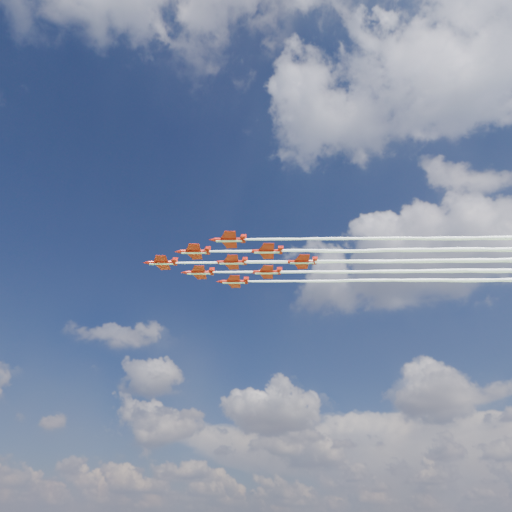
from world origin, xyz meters
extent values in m
cylinder|color=#B9150A|center=(-25.47, -10.95, 80.24)|extent=(7.50, 5.19, 1.12)
cone|color=#B9150A|center=(-29.80, -13.60, 80.24)|extent=(2.31, 2.01, 1.12)
cone|color=#B9150A|center=(-21.41, -8.46, 80.24)|extent=(1.83, 1.66, 1.01)
ellipsoid|color=black|center=(-27.20, -12.01, 80.70)|extent=(2.28, 1.89, 0.73)
cube|color=#B9150A|center=(-25.04, -10.68, 80.19)|extent=(7.64, 9.65, 0.14)
cube|color=#B9150A|center=(-22.02, -8.83, 80.24)|extent=(3.12, 3.85, 0.12)
cube|color=#B9150A|center=(-21.84, -8.72, 81.15)|extent=(1.46, 0.97, 1.83)
cube|color=white|center=(-25.47, -10.95, 79.73)|extent=(6.96, 4.75, 0.12)
cylinder|color=#B9150A|center=(-12.47, -10.94, 80.24)|extent=(7.50, 5.19, 1.12)
cone|color=#B9150A|center=(-16.80, -13.59, 80.24)|extent=(2.31, 2.01, 1.12)
cone|color=#B9150A|center=(-8.41, -8.45, 80.24)|extent=(1.83, 1.66, 1.01)
ellipsoid|color=black|center=(-14.20, -12.00, 80.70)|extent=(2.28, 1.89, 0.73)
cube|color=#B9150A|center=(-12.04, -10.67, 80.19)|extent=(7.64, 9.65, 0.14)
cube|color=#B9150A|center=(-9.02, -8.82, 80.24)|extent=(3.12, 3.85, 0.12)
cube|color=#B9150A|center=(-8.84, -8.71, 81.15)|extent=(1.46, 0.97, 1.83)
cube|color=white|center=(-12.47, -10.94, 79.73)|extent=(6.96, 4.75, 0.12)
cylinder|color=#B9150A|center=(-19.57, 0.64, 80.24)|extent=(7.50, 5.19, 1.12)
cone|color=#B9150A|center=(-23.89, -2.01, 80.24)|extent=(2.31, 2.01, 1.12)
cone|color=#B9150A|center=(-15.51, 3.13, 80.24)|extent=(1.83, 1.66, 1.01)
ellipsoid|color=black|center=(-21.30, -0.42, 80.70)|extent=(2.28, 1.89, 0.73)
cube|color=#B9150A|center=(-19.14, 0.90, 80.19)|extent=(7.64, 9.65, 0.14)
cube|color=#B9150A|center=(-16.11, 2.76, 80.24)|extent=(3.12, 3.85, 0.12)
cube|color=#B9150A|center=(-15.94, 2.86, 81.15)|extent=(1.46, 0.97, 1.83)
cube|color=white|center=(-19.57, 0.64, 79.73)|extent=(6.96, 4.75, 0.12)
cylinder|color=#B9150A|center=(0.53, -10.93, 80.24)|extent=(7.50, 5.19, 1.12)
cone|color=#B9150A|center=(-3.80, -13.58, 80.24)|extent=(2.31, 2.01, 1.12)
cone|color=#B9150A|center=(4.59, -8.44, 80.24)|extent=(1.83, 1.66, 1.01)
ellipsoid|color=black|center=(-1.20, -11.99, 80.70)|extent=(2.28, 1.89, 0.73)
cube|color=#B9150A|center=(0.96, -10.67, 80.19)|extent=(7.64, 9.65, 0.14)
cube|color=#B9150A|center=(3.99, -8.81, 80.24)|extent=(3.12, 3.85, 0.12)
cube|color=#B9150A|center=(4.16, -8.71, 81.15)|extent=(1.46, 0.97, 1.83)
cube|color=white|center=(0.53, -10.93, 79.73)|extent=(6.96, 4.75, 0.12)
cylinder|color=#B9150A|center=(-6.57, 0.64, 80.24)|extent=(7.50, 5.19, 1.12)
cone|color=#B9150A|center=(-10.89, -2.01, 80.24)|extent=(2.31, 2.01, 1.12)
cone|color=#B9150A|center=(-2.51, 3.14, 80.24)|extent=(1.83, 1.66, 1.01)
ellipsoid|color=black|center=(-8.30, -0.42, 80.70)|extent=(2.28, 1.89, 0.73)
cube|color=#B9150A|center=(-6.14, 0.91, 80.19)|extent=(7.64, 9.65, 0.14)
cube|color=#B9150A|center=(-3.11, 2.76, 80.24)|extent=(3.12, 3.85, 0.12)
cube|color=#B9150A|center=(-2.94, 2.87, 81.15)|extent=(1.46, 0.97, 1.83)
cube|color=white|center=(-6.57, 0.64, 79.73)|extent=(6.96, 4.75, 0.12)
cylinder|color=#B9150A|center=(-13.67, 12.22, 80.24)|extent=(7.50, 5.19, 1.12)
cone|color=#B9150A|center=(-17.99, 9.57, 80.24)|extent=(2.31, 2.01, 1.12)
cone|color=#B9150A|center=(-9.60, 14.71, 80.24)|extent=(1.83, 1.66, 1.01)
ellipsoid|color=black|center=(-15.40, 11.16, 80.70)|extent=(2.28, 1.89, 0.73)
cube|color=#B9150A|center=(-13.23, 12.48, 80.19)|extent=(7.64, 9.65, 0.14)
cube|color=#B9150A|center=(-10.21, 14.34, 80.24)|extent=(3.12, 3.85, 0.12)
cube|color=#B9150A|center=(-10.04, 14.45, 81.15)|extent=(1.46, 0.97, 1.83)
cube|color=white|center=(-13.67, 12.22, 79.73)|extent=(6.96, 4.75, 0.12)
cylinder|color=#B9150A|center=(6.43, 0.65, 80.24)|extent=(7.50, 5.19, 1.12)
cone|color=#B9150A|center=(2.11, -2.00, 80.24)|extent=(2.31, 2.01, 1.12)
cone|color=#B9150A|center=(10.49, 3.14, 80.24)|extent=(1.83, 1.66, 1.01)
ellipsoid|color=black|center=(4.70, -0.41, 80.70)|extent=(2.28, 1.89, 0.73)
cube|color=#B9150A|center=(6.86, 0.92, 80.19)|extent=(7.64, 9.65, 0.14)
cube|color=#B9150A|center=(9.89, 2.77, 80.24)|extent=(3.12, 3.85, 0.12)
cube|color=#B9150A|center=(10.06, 2.88, 81.15)|extent=(1.46, 0.97, 1.83)
cube|color=white|center=(6.43, 0.65, 79.73)|extent=(6.96, 4.75, 0.12)
cylinder|color=#B9150A|center=(-0.67, 12.23, 80.24)|extent=(7.50, 5.19, 1.12)
cone|color=#B9150A|center=(-4.99, 9.58, 80.24)|extent=(2.31, 2.01, 1.12)
cone|color=#B9150A|center=(3.40, 14.72, 80.24)|extent=(1.83, 1.66, 1.01)
ellipsoid|color=black|center=(-2.39, 11.17, 80.70)|extent=(2.28, 1.89, 0.73)
cube|color=#B9150A|center=(-0.23, 12.49, 80.19)|extent=(7.64, 9.65, 0.14)
cube|color=#B9150A|center=(2.79, 14.35, 80.24)|extent=(3.12, 3.85, 0.12)
cube|color=#B9150A|center=(2.97, 14.45, 81.15)|extent=(1.46, 0.97, 1.83)
cube|color=white|center=(-0.67, 12.23, 79.73)|extent=(6.96, 4.75, 0.12)
cylinder|color=#B9150A|center=(12.33, 12.23, 80.24)|extent=(7.50, 5.19, 1.12)
cone|color=#B9150A|center=(8.01, 9.58, 80.24)|extent=(2.31, 2.01, 1.12)
cone|color=#B9150A|center=(16.40, 14.73, 80.24)|extent=(1.83, 1.66, 1.01)
ellipsoid|color=black|center=(10.61, 11.17, 80.70)|extent=(2.28, 1.89, 0.73)
cube|color=#B9150A|center=(12.77, 12.50, 80.19)|extent=(7.64, 9.65, 0.14)
cube|color=#B9150A|center=(15.79, 14.35, 80.24)|extent=(3.12, 3.85, 0.12)
cube|color=#B9150A|center=(15.97, 14.46, 81.15)|extent=(1.46, 0.97, 1.83)
cube|color=white|center=(12.33, 12.23, 79.73)|extent=(6.96, 4.75, 0.12)
camera|label=1|loc=(73.29, -111.60, 4.00)|focal=35.00mm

